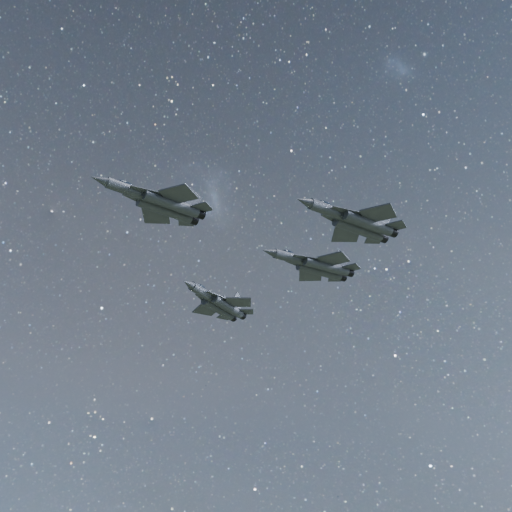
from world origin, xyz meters
TOP-DOWN VIEW (x-y plane):
  - jet_lead at (-18.27, -6.41)m, footprint 15.90×11.36m
  - jet_left at (7.63, 21.20)m, footprint 18.35×12.03m
  - jet_right at (2.72, -20.23)m, footprint 15.94×11.31m
  - jet_slot at (11.87, -1.77)m, footprint 17.21×12.06m

SIDE VIEW (x-z plane):
  - jet_right at x=2.72m, z-range 148.46..152.51m
  - jet_lead at x=-18.27m, z-range 150.94..155.01m
  - jet_slot at x=11.87m, z-range 152.33..156.67m
  - jet_left at x=7.63m, z-range 152.53..157.25m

